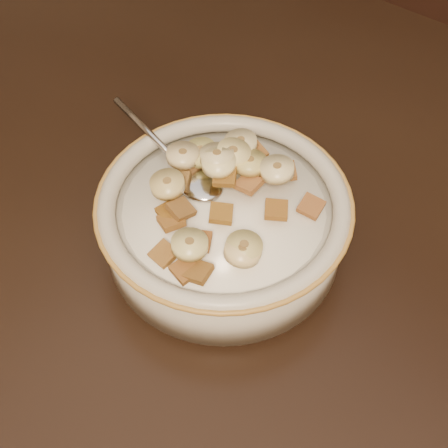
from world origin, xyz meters
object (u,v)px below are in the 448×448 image
Objects in this scene: table at (177,206)px; chair at (322,68)px; cereal_bowl at (224,226)px; spoon at (198,183)px.

chair is at bearing 103.23° from table.
table is at bearing 165.49° from cereal_bowl.
chair is 4.43× the size of cereal_bowl.
table is 0.09m from spoon.
spoon is at bearing -18.51° from table.
cereal_bowl is at bearing -71.02° from chair.
chair reaches higher than table.
chair is 0.69m from cereal_bowl.
table is at bearing -97.04° from spoon.
spoon is (0.04, -0.01, 0.08)m from table.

